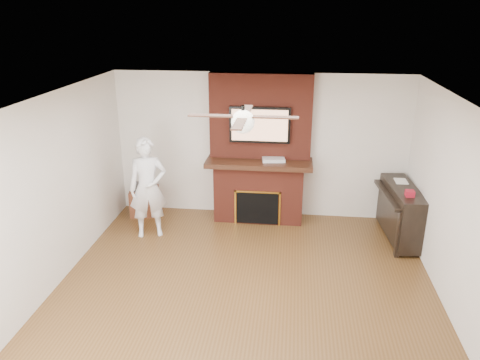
# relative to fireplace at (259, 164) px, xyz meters

# --- Properties ---
(room_shell) EXTENTS (5.36, 5.86, 2.86)m
(room_shell) POSITION_rel_fireplace_xyz_m (0.00, -2.55, 0.25)
(room_shell) COLOR #513317
(room_shell) RESTS_ON ground
(fireplace) EXTENTS (1.78, 0.64, 2.50)m
(fireplace) POSITION_rel_fireplace_xyz_m (0.00, 0.00, 0.00)
(fireplace) COLOR maroon
(fireplace) RESTS_ON ground
(tv) EXTENTS (1.00, 0.08, 0.60)m
(tv) POSITION_rel_fireplace_xyz_m (0.00, -0.05, 0.68)
(tv) COLOR black
(tv) RESTS_ON fireplace
(ceiling_fan) EXTENTS (1.21, 1.21, 0.31)m
(ceiling_fan) POSITION_rel_fireplace_xyz_m (-0.00, -2.55, 1.34)
(ceiling_fan) COLOR black
(ceiling_fan) RESTS_ON room_shell
(person) EXTENTS (0.69, 0.57, 1.63)m
(person) POSITION_rel_fireplace_xyz_m (-1.70, -0.87, -0.18)
(person) COLOR white
(person) RESTS_ON ground
(side_table) EXTENTS (0.57, 0.57, 0.56)m
(side_table) POSITION_rel_fireplace_xyz_m (-2.04, -0.07, -0.74)
(side_table) COLOR #5C2D1A
(side_table) RESTS_ON ground
(piano) EXTENTS (0.60, 1.37, 0.97)m
(piano) POSITION_rel_fireplace_xyz_m (2.29, -0.55, -0.52)
(piano) COLOR black
(piano) RESTS_ON ground
(cable_box) EXTENTS (0.40, 0.26, 0.05)m
(cable_box) POSITION_rel_fireplace_xyz_m (0.24, -0.10, 0.11)
(cable_box) COLOR silver
(cable_box) RESTS_ON fireplace
(candle_orange) EXTENTS (0.06, 0.06, 0.11)m
(candle_orange) POSITION_rel_fireplace_xyz_m (-0.08, -0.23, -0.94)
(candle_orange) COLOR orange
(candle_orange) RESTS_ON ground
(candle_green) EXTENTS (0.06, 0.06, 0.08)m
(candle_green) POSITION_rel_fireplace_xyz_m (0.01, -0.20, -0.95)
(candle_green) COLOR #449039
(candle_green) RESTS_ON ground
(candle_cream) EXTENTS (0.09, 0.09, 0.12)m
(candle_cream) POSITION_rel_fireplace_xyz_m (0.01, -0.23, -0.94)
(candle_cream) COLOR beige
(candle_cream) RESTS_ON ground
(candle_blue) EXTENTS (0.06, 0.06, 0.07)m
(candle_blue) POSITION_rel_fireplace_xyz_m (0.22, -0.17, -0.96)
(candle_blue) COLOR teal
(candle_blue) RESTS_ON ground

